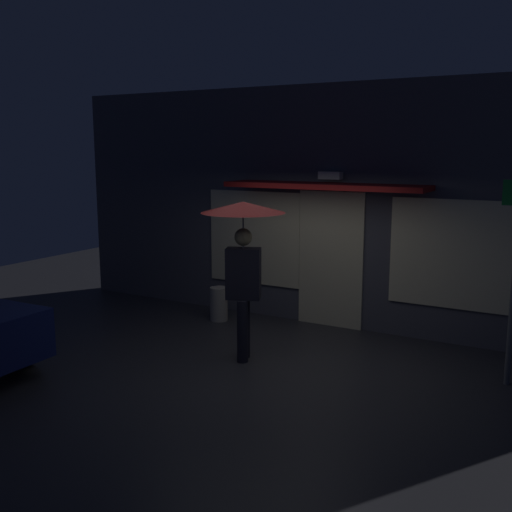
{
  "coord_description": "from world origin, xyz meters",
  "views": [
    {
      "loc": [
        3.67,
        -6.68,
        2.86
      ],
      "look_at": [
        -0.2,
        0.09,
        1.46
      ],
      "focal_mm": 42.12,
      "sensor_mm": 36.0,
      "label": 1
    }
  ],
  "objects": [
    {
      "name": "ground_plane",
      "position": [
        0.0,
        0.0,
        0.0
      ],
      "size": [
        18.0,
        18.0,
        0.0
      ],
      "primitive_type": "plane",
      "color": "#2D2D33"
    },
    {
      "name": "person_with_umbrella",
      "position": [
        -0.39,
        0.09,
        1.66
      ],
      "size": [
        1.12,
        1.12,
        2.18
      ],
      "rotation": [
        0.0,
        0.0,
        0.39
      ],
      "color": "black",
      "rests_on": "ground"
    },
    {
      "name": "sidewalk_bollard",
      "position": [
        -1.74,
        1.53,
        0.28
      ],
      "size": [
        0.3,
        0.3,
        0.57
      ],
      "primitive_type": "cylinder",
      "color": "#9E998E",
      "rests_on": "ground"
    },
    {
      "name": "building_facade",
      "position": [
        0.0,
        2.34,
        1.92
      ],
      "size": [
        10.17,
        1.0,
        3.87
      ],
      "color": "#4C4C56",
      "rests_on": "ground"
    }
  ]
}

